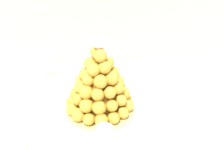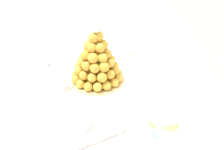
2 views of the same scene
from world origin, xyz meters
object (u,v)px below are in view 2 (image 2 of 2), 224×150
at_px(dessert_cup_mid_left, 60,84).
at_px(creme_brulee_ramekin, 73,57).
at_px(serving_tray, 89,82).
at_px(dessert_cup_left, 45,60).
at_px(dessert_cup_centre, 82,121).
at_px(croquembouche, 97,61).
at_px(wine_glass, 123,34).

height_order(dessert_cup_mid_left, creme_brulee_ramekin, dessert_cup_mid_left).
height_order(serving_tray, dessert_cup_left, dessert_cup_left).
bearing_deg(dessert_cup_centre, serving_tray, 152.42).
height_order(serving_tray, croquembouche, croquembouche).
xyz_separation_m(serving_tray, creme_brulee_ramekin, (-0.23, 0.01, 0.02)).
height_order(croquembouche, creme_brulee_ramekin, croquembouche).
distance_m(serving_tray, wine_glass, 0.35).
distance_m(croquembouche, wine_glass, 0.30).
distance_m(creme_brulee_ramekin, wine_glass, 0.28).
relative_size(serving_tray, creme_brulee_ramekin, 6.43).
xyz_separation_m(dessert_cup_left, creme_brulee_ramekin, (0.02, 0.14, -0.01)).
relative_size(dessert_cup_left, creme_brulee_ramekin, 0.51).
xyz_separation_m(dessert_cup_centre, creme_brulee_ramekin, (-0.47, 0.14, -0.01)).
relative_size(serving_tray, wine_glass, 4.14).
relative_size(croquembouche, wine_glass, 1.66).
bearing_deg(wine_glass, dessert_cup_left, -99.62).
distance_m(croquembouche, dessert_cup_centre, 0.30).
distance_m(dessert_cup_left, dessert_cup_mid_left, 0.25).
distance_m(dessert_cup_mid_left, creme_brulee_ramekin, 0.27).
height_order(croquembouche, dessert_cup_mid_left, croquembouche).
xyz_separation_m(dessert_cup_centre, wine_glass, (-0.42, 0.40, 0.08)).
distance_m(croquembouche, dessert_cup_left, 0.32).
distance_m(serving_tray, dessert_cup_left, 0.28).
distance_m(croquembouche, dessert_cup_mid_left, 0.18).
xyz_separation_m(croquembouche, wine_glass, (-0.19, 0.23, 0.01)).
bearing_deg(dessert_cup_centre, dessert_cup_mid_left, 179.78).
relative_size(dessert_cup_left, dessert_cup_mid_left, 0.92).
xyz_separation_m(dessert_cup_left, dessert_cup_mid_left, (0.25, 0.00, 0.00)).
distance_m(dessert_cup_left, dessert_cup_centre, 0.49).
bearing_deg(dessert_cup_left, creme_brulee_ramekin, 83.13).
bearing_deg(dessert_cup_centre, dessert_cup_left, -179.59).
xyz_separation_m(serving_tray, dessert_cup_mid_left, (-0.00, -0.13, 0.03)).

